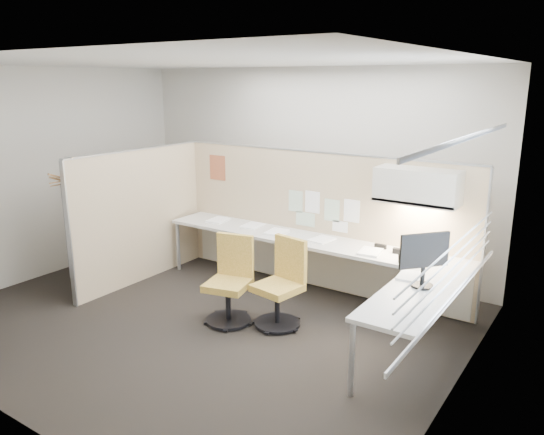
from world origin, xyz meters
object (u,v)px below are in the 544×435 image
Objects in this scene: desk at (325,256)px; chair_right at (282,286)px; chair_left at (230,283)px; phone at (410,258)px; monitor at (424,256)px.

chair_right is at bearing -99.27° from desk.
chair_left reaches higher than desk.
chair_left is 4.04× the size of phone.
desk is at bearing -171.46° from phone.
desk is 1.56m from monitor.
chair_right is (0.53, 0.24, 0.00)m from chair_left.
chair_right is 1.82× the size of monitor.
phone is at bearing 16.40° from chair_left.
monitor is at bearing -24.26° from desk.
phone is at bearing 69.43° from monitor.
phone is (1.04, -0.02, 0.18)m from desk.
monitor reaches higher than chair_right.
chair_left is at bearing 140.94° from monitor.
chair_left is at bearing -140.76° from phone.
chair_right is 1.61m from monitor.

